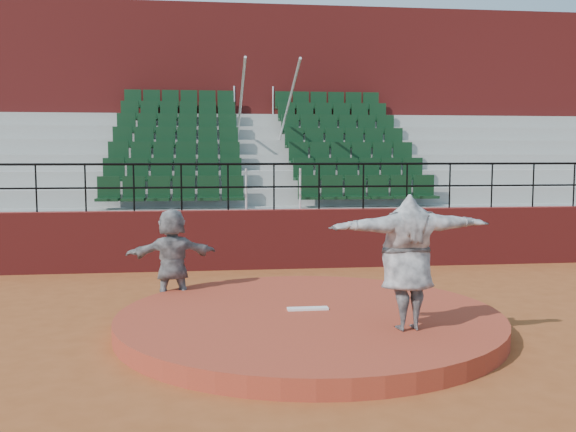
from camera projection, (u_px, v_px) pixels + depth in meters
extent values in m
plane|color=brown|center=(309.00, 329.00, 9.24)|extent=(90.00, 90.00, 0.00)
cylinder|color=#9F3823|center=(309.00, 321.00, 9.23)|extent=(5.50, 5.50, 0.25)
cube|color=white|center=(308.00, 309.00, 9.36)|extent=(0.60, 0.15, 0.03)
cube|color=maroon|center=(274.00, 239.00, 14.11)|extent=(24.00, 0.30, 1.30)
cylinder|color=black|center=(274.00, 164.00, 13.95)|extent=(24.00, 0.05, 0.05)
cylinder|color=black|center=(274.00, 187.00, 14.00)|extent=(24.00, 0.04, 0.04)
cylinder|color=black|center=(36.00, 188.00, 13.39)|extent=(0.04, 0.04, 1.00)
cylinder|color=black|center=(85.00, 188.00, 13.51)|extent=(0.04, 0.04, 1.00)
cylinder|color=black|center=(134.00, 188.00, 13.64)|extent=(0.04, 0.04, 1.00)
cylinder|color=black|center=(181.00, 187.00, 13.76)|extent=(0.04, 0.04, 1.00)
cylinder|color=black|center=(228.00, 187.00, 13.88)|extent=(0.04, 0.04, 1.00)
cylinder|color=black|center=(274.00, 187.00, 14.00)|extent=(0.04, 0.04, 1.00)
cylinder|color=black|center=(319.00, 187.00, 14.13)|extent=(0.04, 0.04, 1.00)
cylinder|color=black|center=(363.00, 186.00, 14.25)|extent=(0.04, 0.04, 1.00)
cylinder|color=black|center=(407.00, 186.00, 14.37)|extent=(0.04, 0.04, 1.00)
cylinder|color=black|center=(450.00, 186.00, 14.49)|extent=(0.04, 0.04, 1.00)
cylinder|color=black|center=(492.00, 186.00, 14.62)|extent=(0.04, 0.04, 1.00)
cylinder|color=black|center=(533.00, 185.00, 14.74)|extent=(0.04, 0.04, 1.00)
cylinder|color=black|center=(574.00, 185.00, 14.86)|extent=(0.04, 0.04, 1.00)
cube|color=#9C9C96|center=(272.00, 236.00, 14.68)|extent=(24.00, 0.85, 1.30)
cube|color=black|center=(171.00, 192.00, 14.32)|extent=(3.30, 0.48, 0.72)
cube|color=black|center=(368.00, 191.00, 14.87)|extent=(3.30, 0.48, 0.72)
cube|color=#9C9C96|center=(268.00, 223.00, 15.50)|extent=(24.00, 0.85, 1.70)
cube|color=black|center=(173.00, 173.00, 15.12)|extent=(3.30, 0.48, 0.72)
cube|color=black|center=(359.00, 173.00, 15.67)|extent=(3.30, 0.48, 0.72)
cube|color=#9C9C96|center=(265.00, 212.00, 16.32)|extent=(24.00, 0.85, 2.10)
cube|color=black|center=(175.00, 156.00, 15.92)|extent=(3.30, 0.48, 0.72)
cube|color=black|center=(352.00, 156.00, 16.47)|extent=(3.30, 0.48, 0.72)
cube|color=#9C9C96|center=(262.00, 201.00, 17.14)|extent=(24.00, 0.85, 2.50)
cube|color=black|center=(176.00, 141.00, 16.72)|extent=(3.30, 0.48, 0.72)
cube|color=black|center=(345.00, 141.00, 17.27)|extent=(3.30, 0.48, 0.72)
cube|color=#9C9C96|center=(260.00, 192.00, 17.96)|extent=(24.00, 0.85, 2.90)
cube|color=black|center=(177.00, 127.00, 17.52)|extent=(3.30, 0.48, 0.72)
cube|color=black|center=(339.00, 128.00, 18.07)|extent=(3.30, 0.48, 0.72)
cube|color=#9C9C96|center=(257.00, 184.00, 18.78)|extent=(24.00, 0.85, 3.30)
cube|color=black|center=(179.00, 114.00, 18.32)|extent=(3.30, 0.48, 0.72)
cube|color=black|center=(333.00, 115.00, 18.88)|extent=(3.30, 0.48, 0.72)
cube|color=#9C9C96|center=(255.00, 176.00, 19.60)|extent=(24.00, 0.85, 3.70)
cube|color=black|center=(180.00, 102.00, 19.13)|extent=(3.30, 0.48, 0.72)
cube|color=black|center=(328.00, 104.00, 19.68)|extent=(3.30, 0.48, 0.72)
cylinder|color=silver|center=(239.00, 120.00, 16.86)|extent=(0.06, 5.97, 2.46)
cylinder|color=silver|center=(284.00, 121.00, 17.01)|extent=(0.06, 5.97, 2.46)
cube|color=maroon|center=(251.00, 123.00, 21.34)|extent=(24.00, 3.00, 7.10)
imported|color=black|center=(407.00, 262.00, 8.25)|extent=(2.21, 0.79, 1.76)
imported|color=black|center=(172.00, 257.00, 10.67)|extent=(1.57, 0.73, 1.62)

